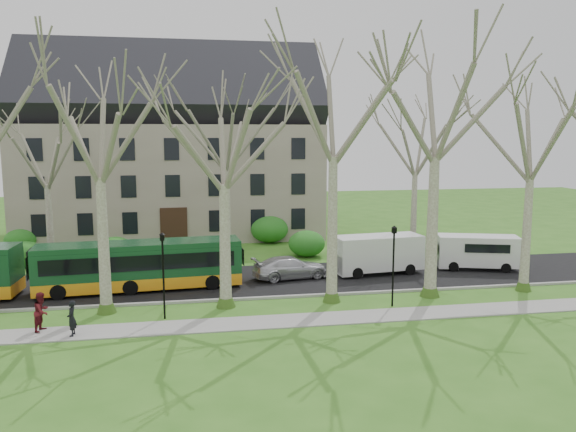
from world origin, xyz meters
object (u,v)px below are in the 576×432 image
at_px(bus_follow, 140,265).
at_px(pedestrian_b, 42,311).
at_px(sedan, 290,267).
at_px(van_a, 378,255).
at_px(pedestrian_a, 72,318).
at_px(van_b, 477,252).

height_order(bus_follow, pedestrian_b, bus_follow).
height_order(sedan, van_a, van_a).
distance_m(pedestrian_a, pedestrian_b, 1.78).
xyz_separation_m(bus_follow, pedestrian_a, (-2.45, -7.46, -0.64)).
xyz_separation_m(bus_follow, van_b, (22.19, 1.24, -0.31)).
relative_size(sedan, van_b, 0.91).
bearing_deg(pedestrian_a, pedestrian_b, -121.61).
relative_size(bus_follow, van_a, 2.03).
height_order(bus_follow, pedestrian_a, bus_follow).
relative_size(bus_follow, sedan, 2.42).
bearing_deg(van_b, pedestrian_a, -143.52).
bearing_deg(pedestrian_b, van_b, -57.44).
bearing_deg(pedestrian_a, bus_follow, 162.12).
height_order(van_b, pedestrian_a, van_b).
distance_m(bus_follow, pedestrian_a, 7.88).
xyz_separation_m(bus_follow, pedestrian_b, (-3.96, -6.53, -0.54)).
bearing_deg(bus_follow, van_a, 0.40).
height_order(sedan, pedestrian_b, pedestrian_b).
bearing_deg(sedan, pedestrian_b, 109.76).
bearing_deg(van_a, van_b, -6.23).
distance_m(sedan, pedestrian_b, 15.17).
height_order(van_a, van_b, van_a).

